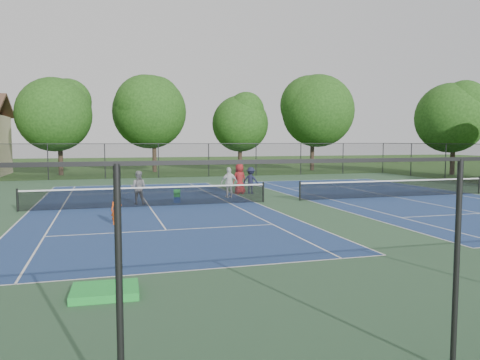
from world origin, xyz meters
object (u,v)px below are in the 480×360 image
object	(u,v)px
ball_crate	(177,200)
ball_hopper	(177,193)
bystander_c	(240,179)
bystander_a	(229,183)
bystander_b	(251,181)
child_player	(116,210)
tree_back_b	(154,108)
tree_back_c	(240,120)
tree_back_a	(59,111)
instructor	(138,188)
tree_back_d	(313,108)
tree_side_e	(454,114)

from	to	relation	value
ball_crate	ball_hopper	xyz separation A→B (m)	(0.00, 0.00, 0.34)
ball_hopper	bystander_c	bearing A→B (deg)	33.47
bystander_a	bystander_b	size ratio (longest dim) A/B	1.07
child_player	ball_crate	xyz separation A→B (m)	(3.25, 5.91, -0.42)
tree_back_b	ball_crate	size ratio (longest dim) A/B	29.23
child_player	bystander_c	distance (m)	11.53
tree_back_c	bystander_b	distance (m)	22.27
child_player	ball_crate	world-z (taller)	child_player
ball_hopper	tree_back_a	bearing A→B (deg)	108.36
tree_back_b	instructor	bearing A→B (deg)	-97.87
bystander_a	ball_hopper	distance (m)	3.42
tree_back_c	tree_back_d	bearing A→B (deg)	-7.13
bystander_a	bystander_b	bearing A→B (deg)	-148.97
tree_back_b	tree_back_d	world-z (taller)	tree_back_d
tree_side_e	bystander_b	bearing A→B (deg)	-156.78
tree_back_c	child_player	size ratio (longest dim) A/B	7.34
ball_crate	tree_back_d	bearing A→B (deg)	51.01
instructor	bystander_a	world-z (taller)	bystander_a
tree_side_e	child_player	distance (m)	37.16
tree_back_d	child_player	xyz separation A→B (m)	(-21.69, -28.69, -6.25)
tree_back_c	tree_back_d	distance (m)	8.17
bystander_b	tree_back_d	bearing A→B (deg)	-84.95
instructor	ball_crate	xyz separation A→B (m)	(2.01, 0.17, -0.71)
tree_back_a	bystander_b	size ratio (longest dim) A/B	5.60
tree_side_e	tree_back_a	bearing A→B (deg)	164.48
child_player	bystander_b	world-z (taller)	bystander_b
tree_back_c	ball_crate	distance (m)	26.51
tree_back_b	ball_hopper	size ratio (longest dim) A/B	25.39
tree_back_d	tree_side_e	distance (m)	14.18
tree_side_e	child_player	xyz separation A→B (m)	(-31.69, -18.69, -5.24)
tree_back_b	bystander_c	world-z (taller)	tree_back_b
tree_side_e	bystander_a	size ratio (longest dim) A/B	5.09
tree_side_e	ball_crate	world-z (taller)	tree_side_e
bystander_a	bystander_c	xyz separation A→B (m)	(1.09, 1.62, 0.06)
tree_back_c	ball_hopper	world-z (taller)	tree_back_c
tree_back_b	bystander_a	xyz separation A→B (m)	(1.74, -23.57, -5.72)
instructor	bystander_b	world-z (taller)	instructor
tree_back_c	bystander_b	xyz separation A→B (m)	(-5.49, -21.08, -4.66)
tree_back_d	instructor	bearing A→B (deg)	-131.70
tree_back_c	tree_back_d	size ratio (longest dim) A/B	0.81
tree_back_c	child_player	distance (m)	33.06
tree_back_a	instructor	distance (m)	24.17
tree_back_c	bystander_a	distance (m)	24.16
tree_back_d	tree_side_e	bearing A→B (deg)	-45.00
bystander_c	tree_back_c	bearing A→B (deg)	-125.76
tree_side_e	bystander_a	distance (m)	28.22
bystander_b	tree_back_a	bearing A→B (deg)	-19.13
tree_side_e	tree_back_d	bearing A→B (deg)	135.00
bystander_c	ball_crate	distance (m)	5.18
tree_back_a	ball_hopper	distance (m)	24.63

